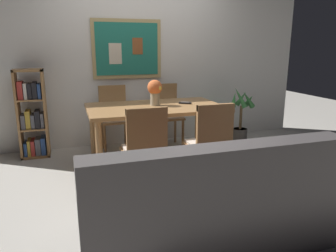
# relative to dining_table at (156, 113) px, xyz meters

# --- Properties ---
(ground_plane) EXTENTS (12.00, 12.00, 0.00)m
(ground_plane) POSITION_rel_dining_table_xyz_m (0.08, -0.35, -0.66)
(ground_plane) COLOR #B7B2A8
(wall_back_with_painting) EXTENTS (5.20, 0.14, 2.60)m
(wall_back_with_painting) POSITION_rel_dining_table_xyz_m (0.08, 1.12, 0.64)
(wall_back_with_painting) COLOR silver
(wall_back_with_painting) RESTS_ON ground_plane
(dining_table) EXTENTS (1.60, 0.96, 0.75)m
(dining_table) POSITION_rel_dining_table_xyz_m (0.00, 0.00, 0.00)
(dining_table) COLOR #9E7042
(dining_table) RESTS_ON ground_plane
(dining_chair_near_left) EXTENTS (0.40, 0.41, 0.91)m
(dining_chair_near_left) POSITION_rel_dining_table_xyz_m (-0.33, -0.80, -0.12)
(dining_chair_near_left) COLOR #9E7042
(dining_chair_near_left) RESTS_ON ground_plane
(dining_chair_far_right) EXTENTS (0.40, 0.41, 0.91)m
(dining_chair_far_right) POSITION_rel_dining_table_xyz_m (0.38, 0.77, -0.12)
(dining_chair_far_right) COLOR #9E7042
(dining_chair_far_right) RESTS_ON ground_plane
(dining_chair_far_left) EXTENTS (0.40, 0.41, 0.91)m
(dining_chair_far_left) POSITION_rel_dining_table_xyz_m (-0.39, 0.80, -0.12)
(dining_chair_far_left) COLOR #9E7042
(dining_chair_far_left) RESTS_ON ground_plane
(dining_chair_near_right) EXTENTS (0.40, 0.41, 0.91)m
(dining_chair_near_right) POSITION_rel_dining_table_xyz_m (0.34, -0.82, -0.12)
(dining_chair_near_right) COLOR #9E7042
(dining_chair_near_right) RESTS_ON ground_plane
(leather_couch) EXTENTS (1.80, 0.84, 0.84)m
(leather_couch) POSITION_rel_dining_table_xyz_m (-0.09, -1.67, -0.35)
(leather_couch) COLOR #514C4C
(leather_couch) RESTS_ON ground_plane
(bookshelf) EXTENTS (0.36, 0.28, 1.16)m
(bookshelf) POSITION_rel_dining_table_xyz_m (-1.45, 0.83, -0.12)
(bookshelf) COLOR #9E7042
(bookshelf) RESTS_ON ground_plane
(potted_ivy) EXTENTS (0.37, 0.37, 0.57)m
(potted_ivy) POSITION_rel_dining_table_xyz_m (1.25, 0.84, -0.37)
(potted_ivy) COLOR #B2ADA3
(potted_ivy) RESTS_ON ground_plane
(potted_palm) EXTENTS (0.37, 0.37, 0.88)m
(potted_palm) POSITION_rel_dining_table_xyz_m (1.45, 0.46, -0.29)
(potted_palm) COLOR #4C4742
(potted_palm) RESTS_ON ground_plane
(flower_vase) EXTENTS (0.19, 0.19, 0.31)m
(flower_vase) POSITION_rel_dining_table_xyz_m (0.01, 0.05, 0.27)
(flower_vase) COLOR tan
(flower_vase) RESTS_ON dining_table
(tv_remote) EXTENTS (0.16, 0.12, 0.02)m
(tv_remote) POSITION_rel_dining_table_xyz_m (0.39, 0.03, 0.10)
(tv_remote) COLOR black
(tv_remote) RESTS_ON dining_table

